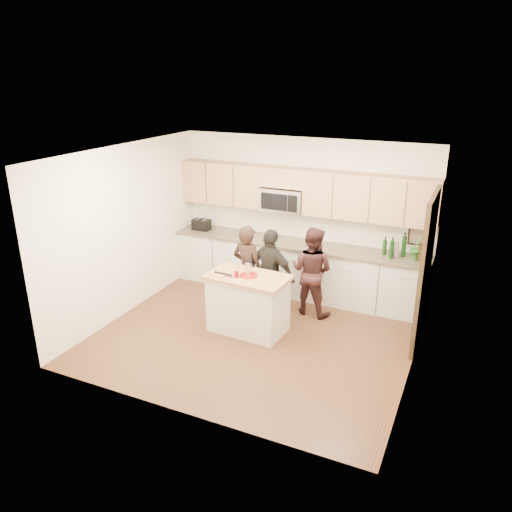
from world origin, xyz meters
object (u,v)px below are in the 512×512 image
at_px(woman_left, 248,270).
at_px(woman_center, 312,271).
at_px(island, 248,303).
at_px(woman_right, 271,275).
at_px(toaster, 201,225).

height_order(woman_left, woman_center, woman_left).
xyz_separation_m(island, woman_center, (0.67, 0.97, 0.28)).
bearing_deg(woman_right, island, 88.07).
bearing_deg(woman_left, woman_center, -146.91).
distance_m(toaster, woman_right, 2.13).
bearing_deg(woman_left, woman_right, -170.91).
relative_size(toaster, woman_right, 0.22).
relative_size(toaster, woman_center, 0.22).
bearing_deg(woman_center, island, 63.14).
bearing_deg(woman_left, toaster, -26.21).
xyz_separation_m(island, woman_left, (-0.27, 0.55, 0.29)).
xyz_separation_m(woman_center, woman_right, (-0.53, -0.42, 0.01)).
bearing_deg(island, woman_left, 119.54).
bearing_deg(island, woman_right, 79.60).
distance_m(woman_left, woman_center, 1.02).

